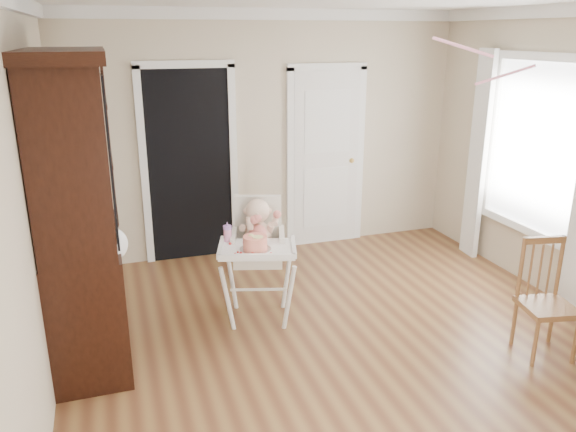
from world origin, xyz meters
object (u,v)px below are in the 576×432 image
object	(u,v)px
high_chair	(258,246)
dining_chair	(546,302)
sippy_cup	(228,233)
china_cabinet	(79,212)
cake	(255,243)

from	to	relation	value
high_chair	dining_chair	bearing A→B (deg)	-15.50
high_chair	dining_chair	size ratio (longest dim) A/B	1.20
sippy_cup	dining_chair	size ratio (longest dim) A/B	0.19
high_chair	china_cabinet	xyz separation A→B (m)	(-1.40, -0.11, 0.48)
cake	dining_chair	world-z (taller)	dining_chair
high_chair	dining_chair	distance (m)	2.37
sippy_cup	china_cabinet	xyz separation A→B (m)	(-1.14, -0.09, 0.32)
dining_chair	china_cabinet	bearing A→B (deg)	173.07
dining_chair	cake	bearing A→B (deg)	166.81
sippy_cup	china_cabinet	bearing A→B (deg)	-175.34
china_cabinet	dining_chair	world-z (taller)	china_cabinet
cake	china_cabinet	bearing A→B (deg)	172.66
cake	dining_chair	bearing A→B (deg)	-24.57
china_cabinet	dining_chair	xyz separation A→B (m)	(3.40, -1.13, -0.74)
cake	dining_chair	xyz separation A→B (m)	(2.10, -0.96, -0.40)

